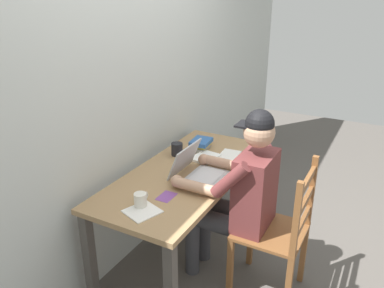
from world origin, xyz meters
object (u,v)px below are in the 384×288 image
object	(u,v)px
seated_person	(239,191)
laptop	(197,170)
computer_mouse	(223,162)
desk	(187,182)
book_stack_main	(200,144)
landscape_photo_print	(166,197)
wooden_chair	(279,232)
coffee_mug_white	(141,200)
coffee_mug_dark	(177,149)

from	to	relation	value
seated_person	laptop	size ratio (longest dim) A/B	3.81
laptop	computer_mouse	distance (m)	0.28
seated_person	laptop	distance (m)	0.32
desk	book_stack_main	xyz separation A→B (m)	(0.39, 0.10, 0.13)
landscape_photo_print	wooden_chair	bearing A→B (deg)	-64.08
laptop	book_stack_main	distance (m)	0.49
seated_person	wooden_chair	world-z (taller)	seated_person
wooden_chair	computer_mouse	xyz separation A→B (m)	(0.28, 0.52, 0.26)
desk	wooden_chair	world-z (taller)	wooden_chair
desk	seated_person	size ratio (longest dim) A/B	1.22
wooden_chair	book_stack_main	bearing A→B (deg)	60.31
seated_person	coffee_mug_white	size ratio (longest dim) A/B	11.10
book_stack_main	laptop	bearing A→B (deg)	-155.54
coffee_mug_white	book_stack_main	distance (m)	0.94
desk	seated_person	bearing A→B (deg)	-98.23
laptop	landscape_photo_print	world-z (taller)	laptop
laptop	wooden_chair	bearing A→B (deg)	-90.57
coffee_mug_white	landscape_photo_print	distance (m)	0.19
wooden_chair	coffee_mug_dark	world-z (taller)	wooden_chair
laptop	book_stack_main	bearing A→B (deg)	24.46
wooden_chair	seated_person	bearing A→B (deg)	90.00
computer_mouse	coffee_mug_white	distance (m)	0.78
coffee_mug_white	book_stack_main	bearing A→B (deg)	5.45
desk	computer_mouse	size ratio (longest dim) A/B	15.35
seated_person	computer_mouse	world-z (taller)	seated_person
seated_person	coffee_mug_dark	world-z (taller)	seated_person
desk	coffee_mug_white	xyz separation A→B (m)	(-0.54, 0.01, 0.14)
computer_mouse	landscape_photo_print	xyz separation A→B (m)	(-0.59, 0.11, -0.02)
laptop	landscape_photo_print	distance (m)	0.33
seated_person	computer_mouse	bearing A→B (deg)	40.93
wooden_chair	coffee_mug_white	distance (m)	0.90
seated_person	computer_mouse	distance (m)	0.37
wooden_chair	laptop	world-z (taller)	wooden_chair
laptop	coffee_mug_white	bearing A→B (deg)	166.81
wooden_chair	coffee_mug_dark	distance (m)	0.99
seated_person	computer_mouse	xyz separation A→B (m)	(0.28, 0.24, 0.04)
laptop	coffee_mug_dark	distance (m)	0.40
desk	computer_mouse	bearing A→B (deg)	-39.58
computer_mouse	coffee_mug_dark	bearing A→B (deg)	91.39
computer_mouse	laptop	bearing A→B (deg)	165.22
seated_person	landscape_photo_print	distance (m)	0.48
computer_mouse	landscape_photo_print	distance (m)	0.60
seated_person	book_stack_main	size ratio (longest dim) A/B	6.24
coffee_mug_dark	landscape_photo_print	xyz separation A→B (m)	(-0.58, -0.27, -0.05)
wooden_chair	computer_mouse	size ratio (longest dim) A/B	9.53
book_stack_main	coffee_mug_white	bearing A→B (deg)	-174.55
desk	coffee_mug_dark	world-z (taller)	coffee_mug_dark
desk	book_stack_main	bearing A→B (deg)	13.80
wooden_chair	coffee_mug_dark	size ratio (longest dim) A/B	7.63
wooden_chair	laptop	distance (m)	0.66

